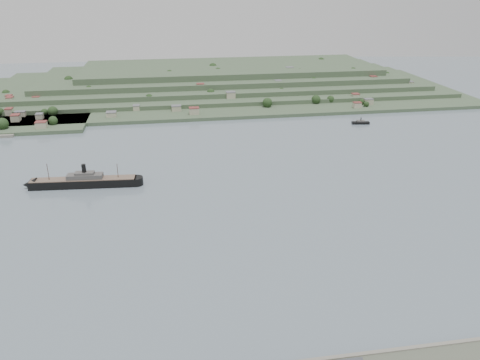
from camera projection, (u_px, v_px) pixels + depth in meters
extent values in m
plane|color=slate|center=(224.00, 211.00, 330.99)|extent=(1400.00, 1400.00, 0.00)
cube|color=#32462F|center=(191.00, 95.00, 656.85)|extent=(760.00, 260.00, 4.00)
cube|color=#32462F|center=(203.00, 87.00, 680.74)|extent=(680.00, 220.00, 5.00)
cube|color=#32462F|center=(212.00, 81.00, 694.41)|extent=(600.00, 200.00, 6.00)
cube|color=#32462F|center=(221.00, 75.00, 707.70)|extent=(520.00, 180.00, 7.00)
cube|color=#32462F|center=(229.00, 68.00, 720.59)|extent=(440.00, 160.00, 8.00)
cube|color=#32462F|center=(20.00, 123.00, 527.34)|extent=(150.00, 90.00, 4.00)
cube|color=gray|center=(4.00, 135.00, 488.72)|extent=(22.00, 14.00, 2.80)
cube|color=black|center=(83.00, 183.00, 368.45)|extent=(82.74, 16.70, 6.39)
cone|color=black|center=(30.00, 185.00, 364.98)|extent=(11.70, 11.70, 10.96)
cylinder|color=black|center=(136.00, 181.00, 371.91)|extent=(10.96, 10.96, 6.39)
cube|color=brown|center=(83.00, 179.00, 367.08)|extent=(80.85, 15.67, 0.55)
cube|color=#4C4947|center=(85.00, 176.00, 366.45)|extent=(27.90, 10.12, 3.65)
cube|color=#4C4947|center=(85.00, 173.00, 365.48)|extent=(15.02, 7.40, 2.28)
cylinder|color=black|center=(84.00, 169.00, 364.11)|extent=(3.29, 3.29, 8.22)
cylinder|color=#3D261C|center=(48.00, 173.00, 362.52)|extent=(0.46, 0.46, 14.61)
cylinder|color=#3D261C|center=(118.00, 171.00, 367.35)|extent=(0.46, 0.46, 12.78)
cube|color=black|center=(361.00, 123.00, 530.20)|extent=(20.18, 8.07, 2.62)
cube|color=#4C4947|center=(361.00, 121.00, 529.43)|extent=(9.34, 5.52, 1.96)
cylinder|color=black|center=(361.00, 119.00, 528.57)|extent=(1.09, 1.09, 3.82)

